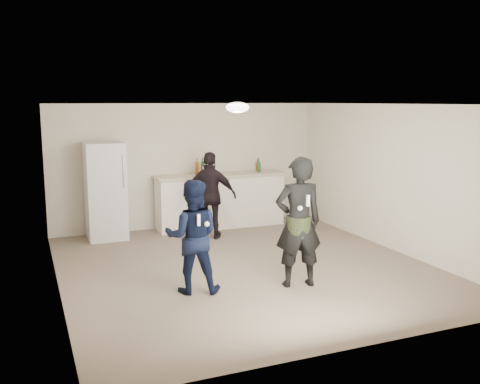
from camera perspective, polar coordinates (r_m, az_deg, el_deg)
name	(u,v)px	position (r m, az deg, el deg)	size (l,w,h in m)	color
floor	(245,267)	(8.40, 0.52, -7.97)	(6.00, 6.00, 0.00)	#6B5B4C
ceiling	(245,104)	(8.00, 0.55, 9.35)	(6.00, 6.00, 0.00)	silver
wall_back	(188,166)	(10.91, -5.59, 2.82)	(6.00, 6.00, 0.00)	beige
wall_front	(361,232)	(5.52, 12.74, -4.17)	(6.00, 6.00, 0.00)	beige
wall_left	(54,200)	(7.50, -19.23, -0.83)	(6.00, 6.00, 0.00)	beige
wall_right	(393,178)	(9.50, 16.01, 1.47)	(6.00, 6.00, 0.00)	beige
counter	(221,201)	(10.89, -2.08, -1.02)	(2.60, 0.56, 1.05)	white
counter_top	(220,175)	(10.80, -2.10, 1.83)	(2.68, 0.64, 0.04)	#BEAE93
fridge	(105,191)	(10.20, -14.16, 0.10)	(0.70, 0.70, 1.80)	silver
fridge_handle	(123,171)	(9.83, -12.33, 2.17)	(0.02, 0.02, 0.60)	silver
ceiling_dome	(238,107)	(8.28, -0.27, 9.01)	(0.36, 0.36, 0.16)	white
shaker	(204,170)	(10.74, -3.81, 2.33)	(0.08, 0.08, 0.17)	silver
man	(192,236)	(7.17, -5.10, -4.74)	(0.75, 0.58, 1.53)	#0F1B40
woman	(298,222)	(7.39, 6.25, -3.22)	(0.66, 0.43, 1.81)	black
camo_shorts	(298,226)	(7.40, 6.24, -3.64)	(0.34, 0.34, 0.28)	#2A3819
spectator	(211,196)	(9.92, -3.14, -0.39)	(0.95, 0.40, 1.63)	black
remote_man	(199,220)	(6.84, -4.44, -2.99)	(0.04, 0.04, 0.15)	white
nunchuk_man	(207,224)	(6.92, -3.57, -3.43)	(0.07, 0.07, 0.07)	white
remote_woman	(308,201)	(7.10, 7.26, -0.92)	(0.04, 0.04, 0.15)	white
nunchuk_woman	(300,208)	(7.10, 6.42, -1.73)	(0.07, 0.07, 0.07)	silver
bottle_cluster	(226,168)	(10.91, -1.52, 2.60)	(1.41, 0.24, 0.25)	silver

